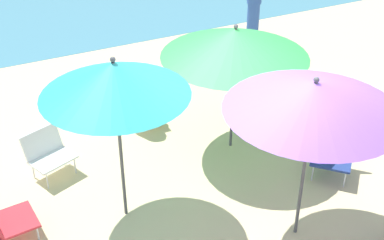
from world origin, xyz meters
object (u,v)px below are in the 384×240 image
at_px(person_c, 254,2).
at_px(beach_chair_a, 334,150).
at_px(umbrella_purple, 314,97).
at_px(beach_bag, 304,125).
at_px(umbrella_green, 235,43).
at_px(person_a, 141,104).
at_px(umbrella_teal, 114,79).
at_px(beach_chair_b, 3,218).
at_px(beach_chair_c, 48,152).

bearing_deg(person_c, beach_chair_a, 140.03).
relative_size(umbrella_purple, beach_bag, 6.86).
bearing_deg(beach_chair_a, person_c, -151.39).
xyz_separation_m(umbrella_purple, beach_chair_a, (1.13, 0.76, -1.48)).
distance_m(umbrella_green, umbrella_purple, 1.92).
relative_size(person_c, beach_bag, 5.94).
bearing_deg(umbrella_green, umbrella_purple, -96.17).
bearing_deg(person_a, person_c, 32.20).
xyz_separation_m(umbrella_green, beach_bag, (1.17, -0.19, -1.50)).
bearing_deg(umbrella_teal, umbrella_green, 20.84).
relative_size(umbrella_green, beach_chair_b, 3.02).
relative_size(beach_chair_a, beach_chair_c, 1.14).
bearing_deg(person_a, umbrella_green, -45.48).
bearing_deg(umbrella_teal, person_c, 42.37).
distance_m(beach_chair_b, person_c, 6.58).
distance_m(beach_chair_a, person_a, 2.87).
distance_m(umbrella_green, beach_chair_a, 1.95).
relative_size(umbrella_purple, person_c, 1.16).
height_order(umbrella_teal, beach_bag, umbrella_teal).
relative_size(umbrella_teal, beach_chair_c, 3.05).
relative_size(beach_chair_a, person_c, 0.44).
xyz_separation_m(beach_chair_b, person_a, (2.27, 1.56, 0.10)).
bearing_deg(beach_chair_c, beach_bag, 58.11).
relative_size(umbrella_green, beach_bag, 6.67).
bearing_deg(person_a, umbrella_teal, -117.55).
bearing_deg(umbrella_purple, person_a, 105.12).
bearing_deg(beach_chair_b, person_c, 27.34).
xyz_separation_m(beach_chair_a, beach_bag, (0.25, 0.94, -0.21)).
distance_m(umbrella_teal, beach_chair_b, 2.05).
xyz_separation_m(umbrella_teal, beach_bag, (3.05, 0.53, -1.73)).
relative_size(umbrella_green, person_a, 2.20).
distance_m(beach_chair_a, person_c, 4.40).
relative_size(umbrella_green, umbrella_purple, 0.97).
distance_m(umbrella_green, beach_bag, 1.91).
xyz_separation_m(person_a, beach_bag, (2.16, -1.19, -0.31)).
height_order(beach_chair_c, beach_bag, beach_chair_c).
xyz_separation_m(umbrella_green, beach_chair_b, (-3.26, -0.56, -1.28)).
relative_size(umbrella_teal, person_a, 2.33).
bearing_deg(beach_chair_b, umbrella_purple, -29.53).
bearing_deg(umbrella_green, beach_bag, -9.00).
bearing_deg(beach_bag, beach_chair_b, -175.23).
height_order(umbrella_purple, beach_chair_b, umbrella_purple).
distance_m(person_a, person_c, 3.84).
relative_size(umbrella_green, beach_chair_c, 2.87).
distance_m(umbrella_purple, person_a, 3.30).
relative_size(umbrella_teal, umbrella_purple, 1.03).
bearing_deg(beach_chair_a, umbrella_purple, -9.94).
bearing_deg(beach_chair_a, person_a, -92.07).
xyz_separation_m(umbrella_green, person_c, (2.23, 3.04, -0.72)).
relative_size(umbrella_teal, beach_bag, 7.08).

